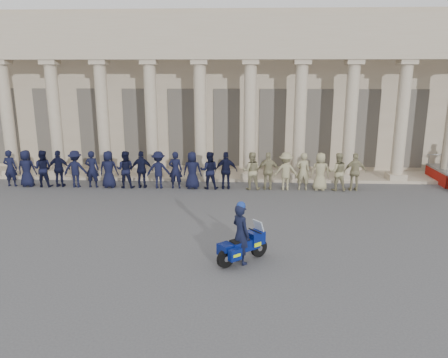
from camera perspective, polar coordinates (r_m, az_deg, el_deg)
ground at (r=16.04m, az=-1.20°, el=-7.12°), size 90.00×90.00×0.00m
building at (r=29.70m, az=0.75°, el=11.67°), size 40.00×12.50×9.00m
officer_rank at (r=21.83m, az=-5.70°, el=1.17°), size 18.18×0.71×1.88m
motorcycle at (r=13.63m, az=2.53°, el=-8.69°), size 1.59×1.42×1.23m
rider at (r=13.40m, az=2.20°, el=-7.05°), size 0.79×0.82×1.98m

